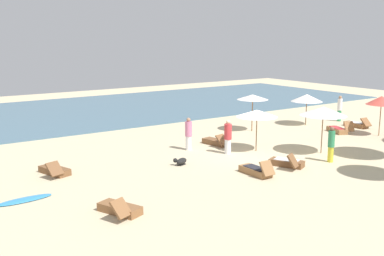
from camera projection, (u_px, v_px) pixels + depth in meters
name	position (u px, v px, depth m)	size (l,w,h in m)	color
ground_plane	(249.00, 154.00, 22.61)	(60.00, 60.00, 0.00)	beige
ocean_water	(106.00, 109.00, 36.33)	(48.00, 16.00, 0.06)	#476B7F
umbrella_0	(253.00, 97.00, 27.64)	(1.89, 1.89, 2.25)	brown
umbrella_1	(307.00, 98.00, 29.63)	(2.02, 2.02, 2.03)	brown
umbrella_2	(323.00, 111.00, 22.33)	(2.29, 2.29, 2.35)	brown
umbrella_3	(382.00, 100.00, 26.34)	(1.73, 1.73, 2.33)	olive
umbrella_4	(257.00, 113.00, 22.84)	(2.08, 2.08, 2.10)	brown
lounger_0	(287.00, 163.00, 20.38)	(1.21, 1.75, 0.72)	brown
lounger_1	(338.00, 130.00, 27.56)	(1.15, 1.73, 0.75)	olive
lounger_2	(55.00, 170.00, 19.22)	(1.06, 1.79, 0.68)	brown
lounger_3	(120.00, 209.00, 14.96)	(1.19, 1.78, 0.69)	brown
lounger_4	(357.00, 124.00, 29.22)	(0.66, 1.73, 0.67)	brown
lounger_5	(216.00, 142.00, 24.42)	(0.85, 1.77, 0.67)	brown
lounger_6	(257.00, 171.00, 19.16)	(0.60, 1.66, 0.72)	olive
person_0	(189.00, 134.00, 23.23)	(0.49, 0.49, 1.67)	white
person_1	(331.00, 144.00, 20.99)	(0.43, 0.43, 1.66)	yellow
person_2	(340.00, 108.00, 31.14)	(0.36, 0.36, 1.75)	#338C59
person_3	(228.00, 137.00, 22.47)	(0.52, 0.52, 1.70)	white
dog	(181.00, 161.00, 20.61)	(0.73, 0.49, 0.33)	black
surfboard	(24.00, 200.00, 16.15)	(2.01, 0.67, 0.07)	#338CCC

